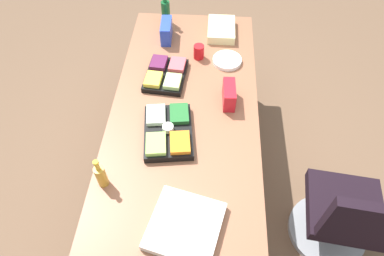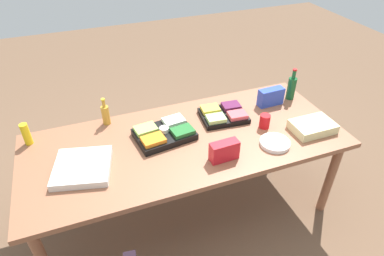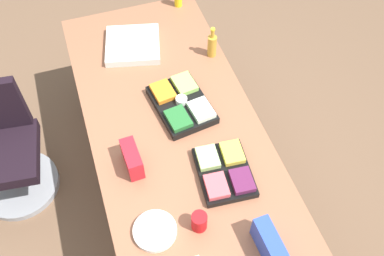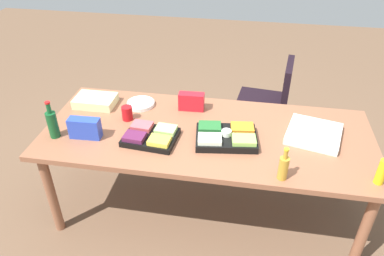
% 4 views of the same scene
% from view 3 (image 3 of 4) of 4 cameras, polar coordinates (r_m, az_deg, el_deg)
% --- Properties ---
extents(ground_plane, '(10.00, 10.00, 0.00)m').
position_cam_3_polar(ground_plane, '(3.19, -1.78, -8.36)').
color(ground_plane, brown).
extents(conference_table, '(2.38, 1.00, 0.77)m').
position_cam_3_polar(conference_table, '(2.59, -2.16, -1.06)').
color(conference_table, brown).
rests_on(conference_table, ground).
extents(office_chair, '(0.56, 0.56, 0.88)m').
position_cam_3_polar(office_chair, '(3.20, -23.49, -3.41)').
color(office_chair, gray).
rests_on(office_chair, ground).
extents(chip_bag_red, '(0.20, 0.09, 0.14)m').
position_cam_3_polar(chip_bag_red, '(2.36, -7.95, -4.06)').
color(chip_bag_red, red).
rests_on(chip_bag_red, conference_table).
extents(pizza_box, '(0.44, 0.44, 0.05)m').
position_cam_3_polar(pizza_box, '(3.01, -7.86, 10.87)').
color(pizza_box, silver).
rests_on(pizza_box, conference_table).
extents(dressing_bottle, '(0.07, 0.07, 0.23)m').
position_cam_3_polar(dressing_bottle, '(2.89, 2.68, 10.93)').
color(dressing_bottle, gold).
rests_on(dressing_bottle, conference_table).
extents(veggie_tray, '(0.46, 0.35, 0.09)m').
position_cam_3_polar(veggie_tray, '(2.61, -1.40, 3.26)').
color(veggie_tray, black).
rests_on(veggie_tray, conference_table).
extents(red_solo_cup, '(0.09, 0.09, 0.11)m').
position_cam_3_polar(red_solo_cup, '(2.18, 0.97, -12.30)').
color(red_solo_cup, red).
rests_on(red_solo_cup, conference_table).
extents(chip_bag_blue, '(0.22, 0.09, 0.15)m').
position_cam_3_polar(chip_bag_blue, '(2.14, 10.13, -14.83)').
color(chip_bag_blue, '#2844B7').
rests_on(chip_bag_blue, conference_table).
extents(fruit_platter, '(0.38, 0.31, 0.07)m').
position_cam_3_polar(fruit_platter, '(2.34, 4.31, -5.73)').
color(fruit_platter, black).
rests_on(fruit_platter, conference_table).
extents(paper_plate_stack, '(0.24, 0.24, 0.03)m').
position_cam_3_polar(paper_plate_stack, '(2.21, -4.93, -13.44)').
color(paper_plate_stack, white).
rests_on(paper_plate_stack, conference_table).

